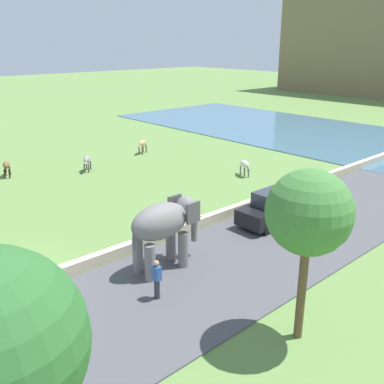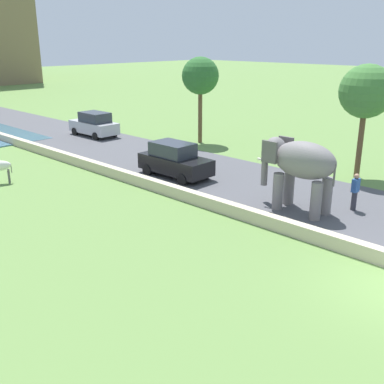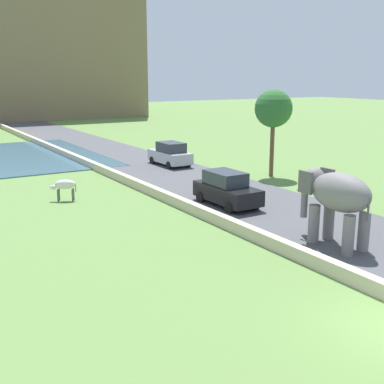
{
  "view_description": "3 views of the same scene",
  "coord_description": "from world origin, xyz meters",
  "px_view_note": "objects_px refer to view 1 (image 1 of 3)",
  "views": [
    {
      "loc": [
        16.58,
        -4.74,
        9.22
      ],
      "look_at": [
        0.78,
        9.48,
        1.87
      ],
      "focal_mm": 41.05,
      "sensor_mm": 36.0,
      "label": 1
    },
    {
      "loc": [
        -12.46,
        -3.69,
        6.82
      ],
      "look_at": [
        -1.37,
        6.97,
        1.68
      ],
      "focal_mm": 42.85,
      "sensor_mm": 36.0,
      "label": 2
    },
    {
      "loc": [
        -10.89,
        -7.18,
        6.55
      ],
      "look_at": [
        -0.26,
        10.22,
        1.72
      ],
      "focal_mm": 45.76,
      "sensor_mm": 36.0,
      "label": 3
    }
  ],
  "objects_px": {
    "cow_brown": "(6,165)",
    "cow_grey": "(87,160)",
    "elephant": "(164,224)",
    "cow_white": "(244,165)",
    "person_beside_elephant": "(157,279)",
    "cow_tan": "(142,144)",
    "car_black": "(273,208)"
  },
  "relations": [
    {
      "from": "cow_brown",
      "to": "cow_grey",
      "type": "xyz_separation_m",
      "value": [
        2.6,
        4.93,
        0.0
      ]
    },
    {
      "from": "elephant",
      "to": "cow_white",
      "type": "bearing_deg",
      "value": 118.17
    },
    {
      "from": "person_beside_elephant",
      "to": "cow_white",
      "type": "relative_size",
      "value": 1.17
    },
    {
      "from": "person_beside_elephant",
      "to": "cow_tan",
      "type": "xyz_separation_m",
      "value": [
        -18.74,
        12.89,
        -0.04
      ]
    },
    {
      "from": "elephant",
      "to": "cow_grey",
      "type": "xyz_separation_m",
      "value": [
        -15.4,
        4.93,
        -1.2
      ]
    },
    {
      "from": "person_beside_elephant",
      "to": "cow_white",
      "type": "height_order",
      "value": "person_beside_elephant"
    },
    {
      "from": "car_black",
      "to": "cow_tan",
      "type": "relative_size",
      "value": 2.9
    },
    {
      "from": "person_beside_elephant",
      "to": "cow_white",
      "type": "bearing_deg",
      "value": 120.4
    },
    {
      "from": "cow_white",
      "to": "cow_grey",
      "type": "distance_m",
      "value": 11.6
    },
    {
      "from": "elephant",
      "to": "person_beside_elephant",
      "type": "relative_size",
      "value": 2.13
    },
    {
      "from": "car_black",
      "to": "cow_grey",
      "type": "bearing_deg",
      "value": -171.43
    },
    {
      "from": "elephant",
      "to": "car_black",
      "type": "height_order",
      "value": "elephant"
    },
    {
      "from": "car_black",
      "to": "cow_white",
      "type": "relative_size",
      "value": 2.88
    },
    {
      "from": "person_beside_elephant",
      "to": "cow_grey",
      "type": "bearing_deg",
      "value": 158.73
    },
    {
      "from": "cow_tan",
      "to": "cow_brown",
      "type": "height_order",
      "value": "same"
    },
    {
      "from": "cow_white",
      "to": "cow_brown",
      "type": "relative_size",
      "value": 0.99
    },
    {
      "from": "person_beside_elephant",
      "to": "cow_tan",
      "type": "height_order",
      "value": "person_beside_elephant"
    },
    {
      "from": "cow_grey",
      "to": "cow_brown",
      "type": "bearing_deg",
      "value": -117.81
    },
    {
      "from": "cow_tan",
      "to": "cow_brown",
      "type": "bearing_deg",
      "value": -94.71
    },
    {
      "from": "car_black",
      "to": "cow_white",
      "type": "xyz_separation_m",
      "value": [
        -6.81,
        5.47,
        -0.06
      ]
    },
    {
      "from": "cow_grey",
      "to": "elephant",
      "type": "bearing_deg",
      "value": -17.73
    },
    {
      "from": "elephant",
      "to": "cow_brown",
      "type": "height_order",
      "value": "elephant"
    },
    {
      "from": "elephant",
      "to": "car_black",
      "type": "xyz_separation_m",
      "value": [
        -0.0,
        7.25,
        -1.14
      ]
    },
    {
      "from": "elephant",
      "to": "cow_tan",
      "type": "distance_m",
      "value": 20.45
    },
    {
      "from": "elephant",
      "to": "cow_tan",
      "type": "xyz_separation_m",
      "value": [
        -17.09,
        11.17,
        -1.2
      ]
    },
    {
      "from": "cow_white",
      "to": "cow_grey",
      "type": "bearing_deg",
      "value": -137.79
    },
    {
      "from": "elephant",
      "to": "cow_tan",
      "type": "relative_size",
      "value": 2.51
    },
    {
      "from": "person_beside_elephant",
      "to": "cow_tan",
      "type": "distance_m",
      "value": 22.75
    },
    {
      "from": "person_beside_elephant",
      "to": "cow_brown",
      "type": "height_order",
      "value": "person_beside_elephant"
    },
    {
      "from": "car_black",
      "to": "cow_brown",
      "type": "xyz_separation_m",
      "value": [
        -18.01,
        -7.25,
        -0.06
      ]
    },
    {
      "from": "cow_brown",
      "to": "elephant",
      "type": "bearing_deg",
      "value": 0.02
    },
    {
      "from": "cow_white",
      "to": "cow_grey",
      "type": "relative_size",
      "value": 1.09
    }
  ]
}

